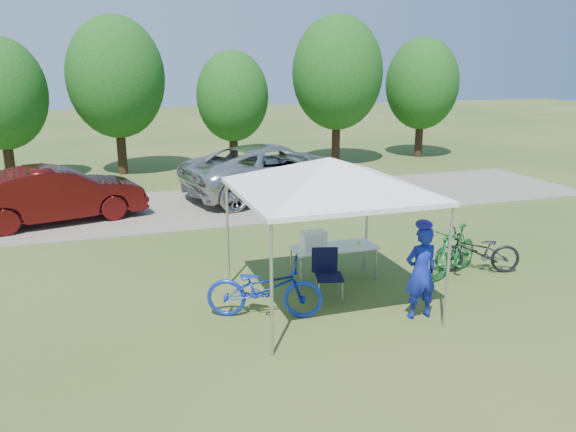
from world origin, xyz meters
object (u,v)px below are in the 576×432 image
Objects in this scene: cooler at (313,240)px; bike_dark at (478,251)px; cyclist at (421,273)px; bike_green at (454,251)px; folding_chair at (327,269)px; folding_table at (334,248)px; bike_blue at (265,288)px; sedan at (57,194)px; minivan at (276,170)px.

bike_dark is (3.47, -0.60, -0.42)m from cooler.
cooler is 3.55m from bike_dark.
bike_green is (1.75, 1.58, -0.30)m from cyclist.
cyclist is (1.21, -1.28, 0.26)m from folding_chair.
folding_table is 0.96× the size of bike_dark.
cooler reaches higher than bike_dark.
bike_blue is at bearing -145.31° from folding_table.
bike_green is at bearing -144.84° from sedan.
sedan reaches higher than bike_blue.
sedan is (-5.61, 6.39, 0.13)m from folding_table.
cooler is at bearing 156.02° from minivan.
cooler is (0.04, 0.83, 0.32)m from folding_chair.
folding_chair is (-0.48, -0.83, -0.09)m from folding_table.
bike_blue reaches higher than bike_green.
bike_blue is 4.89m from bike_dark.
folding_table is at bearing -81.53° from bike_dark.
cooler is 2.99m from bike_green.
bike_blue is at bearing -19.27° from cyclist.
sedan is (-6.68, -1.14, -0.09)m from minivan.
bike_green reaches higher than bike_dark.
sedan is at bearing 131.30° from folding_table.
folding_chair is 0.89m from cooler.
cooler is 0.11× the size of sedan.
bike_green reaches higher than folding_chair.
bike_green is at bearing -10.45° from cooler.
bike_blue is 8.54m from sedan.
sedan reaches higher than bike_dark.
bike_dark is (0.55, -0.06, -0.05)m from bike_green.
bike_green is 0.37× the size of sedan.
folding_table is 7.61m from minivan.
cyclist is (1.17, -2.11, -0.06)m from cooler.
bike_green is at bearing 177.26° from minivan.
bike_green is at bearing -138.76° from cyclist.
bike_blue is at bearing 149.18° from minivan.
folding_table is 0.85× the size of bike_blue.
cyclist reaches higher than bike_green.
cyclist is 2.38m from bike_green.
folding_table is 1.79× the size of folding_chair.
cooler is 2.41m from cyclist.
bike_dark is at bearing 18.17° from folding_chair.
folding_table is 2.54m from bike_green.
sedan is at bearing 139.70° from folding_chair.
bike_green is at bearing -59.43° from bike_blue.
cyclist is 0.82× the size of bike_blue.
cyclist is (0.72, -2.11, 0.16)m from folding_table.
bike_green is 10.65m from sedan.
minivan reaches higher than sedan.
cooler is 0.08× the size of minivan.
folding_table is at bearing -152.96° from sedan.
cooler is (-0.44, 0.00, 0.22)m from folding_table.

